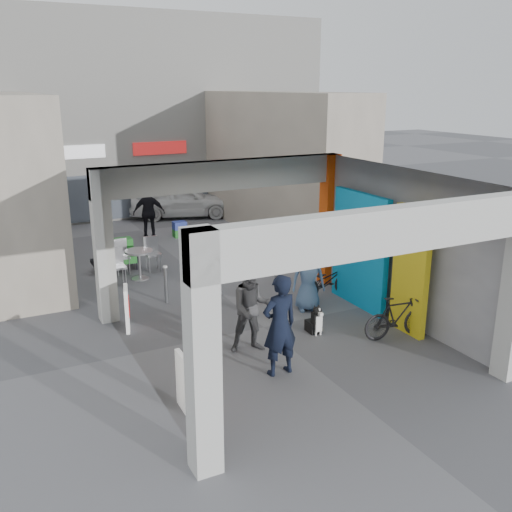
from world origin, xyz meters
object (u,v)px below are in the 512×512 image
border_collie (315,322)px  man_back_turned (252,308)px  man_elderly (308,278)px  white_van (181,200)px  man_crates (149,213)px  bicycle_rear (397,317)px  cafe_set (132,264)px  produce_stand (115,258)px  man_with_dog (280,325)px  bicycle_front (327,281)px

border_collie → man_back_turned: 1.73m
man_elderly → white_van: size_ratio=0.38×
man_crates → white_van: (2.18, 2.82, -0.22)m
man_back_turned → bicycle_rear: man_back_turned is taller
man_back_turned → border_collie: bearing=18.5°
cafe_set → white_van: white_van is taller
man_elderly → produce_stand: bearing=145.0°
man_with_dog → bicycle_rear: man_with_dog is taller
man_back_turned → man_elderly: size_ratio=1.16×
produce_stand → bicycle_front: size_ratio=0.78×
man_with_dog → bicycle_rear: (3.02, 0.26, -0.50)m
cafe_set → man_back_turned: bearing=-80.8°
produce_stand → bicycle_front: bearing=-56.6°
bicycle_front → man_with_dog: bearing=127.4°
produce_stand → border_collie: (2.83, -6.44, -0.08)m
bicycle_rear → white_van: bearing=8.1°
man_with_dog → man_elderly: 3.28m
border_collie → man_elderly: size_ratio=0.42×
cafe_set → bicycle_front: cafe_set is taller
man_crates → white_van: 3.57m
produce_stand → bicycle_front: (4.27, -4.70, 0.10)m
produce_stand → man_with_dog: (1.25, -7.67, 0.63)m
bicycle_rear → white_van: 13.25m
man_with_dog → white_van: bearing=-105.4°
bicycle_rear → produce_stand: bearing=37.3°
man_crates → white_van: man_crates is taller
man_elderly → border_collie: bearing=-93.1°
bicycle_rear → border_collie: bearing=63.4°
bicycle_front → cafe_set: bearing=38.5°
man_elderly → man_crates: man_crates is taller
man_back_turned → bicycle_rear: 3.19m
man_elderly → white_van: 11.06m
man_crates → bicycle_front: bearing=122.5°
border_collie → man_crates: man_crates is taller
cafe_set → border_collie: (2.54, -5.63, -0.08)m
cafe_set → man_crates: 4.21m
bicycle_rear → man_back_turned: bearing=82.0°
cafe_set → border_collie: cafe_set is taller
cafe_set → bicycle_rear: 7.71m
cafe_set → man_with_dog: bearing=-82.0°
man_with_dog → man_crates: bearing=-97.1°
produce_stand → man_elderly: 6.23m
man_back_turned → man_elderly: bearing=46.1°
bicycle_front → border_collie: bearing=133.3°
man_with_dog → man_crates: size_ratio=1.05×
man_back_turned → bicycle_front: size_ratio=1.10×
produce_stand → man_back_turned: size_ratio=0.72×
bicycle_front → produce_stand: bearing=35.1°
produce_stand → man_elderly: man_elderly is taller
man_crates → bicycle_rear: size_ratio=1.19×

